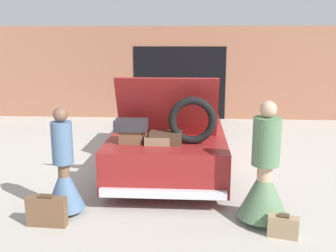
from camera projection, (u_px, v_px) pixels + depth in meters
ground_plane at (172, 157)px, 8.24m from camera, size 40.00×40.00×0.00m
garage_wall_back at (180, 73)px, 12.00m from camera, size 12.00×0.14×2.80m
car at (172, 129)px, 8.10m from camera, size 1.96×5.31×1.86m
person_left at (64, 177)px, 5.52m from camera, size 0.55×0.55×1.54m
person_right at (264, 181)px, 5.25m from camera, size 0.69×0.69×1.67m
suitcase_beside_left_person at (47, 211)px, 5.21m from camera, size 0.54×0.17×0.44m
suitcase_beside_right_person at (283, 227)px, 4.93m from camera, size 0.40×0.24×0.30m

